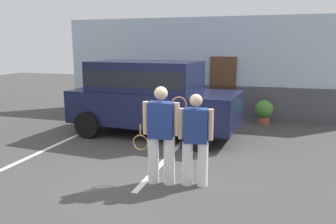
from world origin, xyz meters
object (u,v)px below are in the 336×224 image
(parked_suv, at_px, (151,94))
(tennis_player_woman, at_px, (195,138))
(tennis_player_man, at_px, (161,134))
(potted_plant_by_porch, at_px, (264,111))

(parked_suv, bearing_deg, tennis_player_woman, -53.34)
(tennis_player_man, relative_size, potted_plant_by_porch, 2.33)
(parked_suv, distance_m, potted_plant_by_porch, 3.87)
(tennis_player_woman, distance_m, potted_plant_by_porch, 5.50)
(parked_suv, height_order, tennis_player_man, parked_suv)
(tennis_player_woman, bearing_deg, potted_plant_by_porch, -109.60)
(potted_plant_by_porch, bearing_deg, tennis_player_woman, -101.24)
(parked_suv, xyz_separation_m, tennis_player_man, (1.34, -3.16, -0.23))
(tennis_player_man, height_order, potted_plant_by_porch, tennis_player_man)
(parked_suv, height_order, potted_plant_by_porch, parked_suv)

